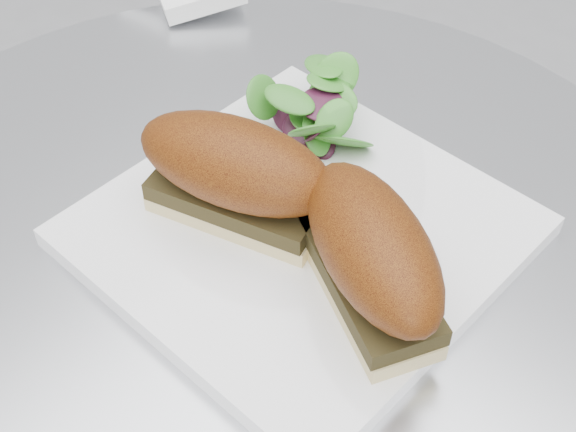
# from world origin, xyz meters

# --- Properties ---
(table) EXTENTS (0.70, 0.70, 0.73)m
(table) POSITION_xyz_m (0.00, 0.00, 0.49)
(table) COLOR #B6B9BE
(table) RESTS_ON ground
(plate) EXTENTS (0.29, 0.29, 0.02)m
(plate) POSITION_xyz_m (0.02, 0.04, 0.74)
(plate) COLOR white
(plate) RESTS_ON table
(sandwich_left) EXTENTS (0.16, 0.10, 0.08)m
(sandwich_left) POSITION_xyz_m (-0.02, 0.02, 0.79)
(sandwich_left) COLOR #CDBB80
(sandwich_left) RESTS_ON plate
(sandwich_right) EXTENTS (0.16, 0.13, 0.08)m
(sandwich_right) POSITION_xyz_m (0.09, 0.01, 0.79)
(sandwich_right) COLOR #CDBB80
(sandwich_right) RESTS_ON plate
(salad) EXTENTS (0.10, 0.10, 0.05)m
(salad) POSITION_xyz_m (-0.03, 0.12, 0.77)
(salad) COLOR #4B9831
(salad) RESTS_ON plate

